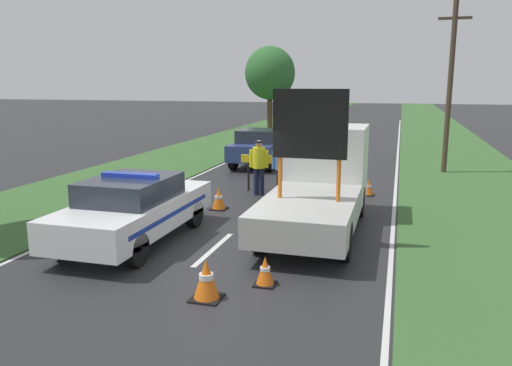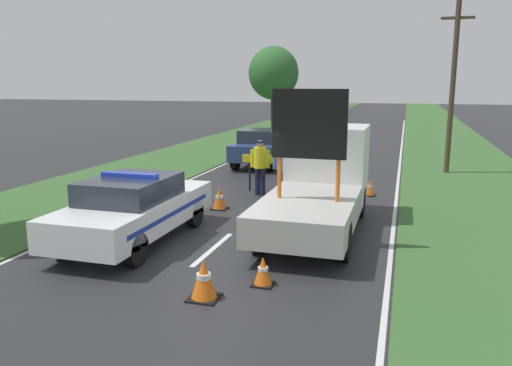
{
  "view_description": "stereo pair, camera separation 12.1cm",
  "coord_description": "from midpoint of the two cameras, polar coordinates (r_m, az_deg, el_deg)",
  "views": [
    {
      "loc": [
        3.71,
        -9.5,
        3.52
      ],
      "look_at": [
        0.39,
        2.01,
        1.1
      ],
      "focal_mm": 35.0,
      "sensor_mm": 36.0,
      "label": 1
    },
    {
      "loc": [
        3.83,
        -9.46,
        3.52
      ],
      "look_at": [
        0.39,
        2.01,
        1.1
      ],
      "focal_mm": 35.0,
      "sensor_mm": 36.0,
      "label": 2
    }
  ],
  "objects": [
    {
      "name": "ground_plane",
      "position": [
        10.79,
        -5.34,
        -7.66
      ],
      "size": [
        160.0,
        160.0,
        0.0
      ],
      "primitive_type": "plane",
      "color": "#28282B"
    },
    {
      "name": "lane_markings",
      "position": [
        22.35,
        6.18,
        2.3
      ],
      "size": [
        7.47,
        54.34,
        0.01
      ],
      "color": "silver",
      "rests_on": "ground"
    },
    {
      "name": "grass_verge_left",
      "position": [
        31.33,
        -2.64,
        4.98
      ],
      "size": [
        4.9,
        120.0,
        0.03
      ],
      "color": "#38602D",
      "rests_on": "ground"
    },
    {
      "name": "grass_verge_right",
      "position": [
        29.79,
        20.77,
        3.92
      ],
      "size": [
        4.9,
        120.0,
        0.03
      ],
      "color": "#38602D",
      "rests_on": "ground"
    },
    {
      "name": "police_car",
      "position": [
        11.49,
        -14.01,
        -2.8
      ],
      "size": [
        1.86,
        4.68,
        1.58
      ],
      "rotation": [
        0.0,
        0.0,
        0.07
      ],
      "color": "white",
      "rests_on": "ground"
    },
    {
      "name": "work_truck",
      "position": [
        12.45,
        7.12,
        0.33
      ],
      "size": [
        2.01,
        5.59,
        3.39
      ],
      "rotation": [
        0.0,
        0.0,
        3.11
      ],
      "color": "white",
      "rests_on": "ground"
    },
    {
      "name": "road_barrier",
      "position": [
        16.13,
        2.22,
        2.33
      ],
      "size": [
        2.43,
        0.08,
        1.2
      ],
      "rotation": [
        0.0,
        0.0,
        0.06
      ],
      "color": "black",
      "rests_on": "ground"
    },
    {
      "name": "police_officer",
      "position": [
        15.7,
        0.12,
        2.34
      ],
      "size": [
        0.63,
        0.4,
        1.75
      ],
      "rotation": [
        0.0,
        0.0,
        2.84
      ],
      "color": "#191E38",
      "rests_on": "ground"
    },
    {
      "name": "pedestrian_civilian",
      "position": [
        15.33,
        2.75,
        2.11
      ],
      "size": [
        0.64,
        0.41,
        1.78
      ],
      "rotation": [
        0.0,
        0.0,
        0.36
      ],
      "color": "#232326",
      "rests_on": "ground"
    },
    {
      "name": "traffic_cone_near_police",
      "position": [
        8.92,
        0.65,
        -10.03
      ],
      "size": [
        0.38,
        0.38,
        0.52
      ],
      "color": "black",
      "rests_on": "ground"
    },
    {
      "name": "traffic_cone_centre_front",
      "position": [
        14.1,
        -4.53,
        -1.8
      ],
      "size": [
        0.45,
        0.45,
        0.62
      ],
      "color": "black",
      "rests_on": "ground"
    },
    {
      "name": "traffic_cone_near_truck",
      "position": [
        8.39,
        -6.12,
        -10.89
      ],
      "size": [
        0.5,
        0.5,
        0.69
      ],
      "color": "black",
      "rests_on": "ground"
    },
    {
      "name": "traffic_cone_behind_barrier",
      "position": [
        16.19,
        12.51,
        -0.5
      ],
      "size": [
        0.37,
        0.37,
        0.51
      ],
      "color": "black",
      "rests_on": "ground"
    },
    {
      "name": "traffic_cone_lane_edge",
      "position": [
        14.92,
        8.57,
        -1.09
      ],
      "size": [
        0.47,
        0.47,
        0.65
      ],
      "color": "black",
      "rests_on": "ground"
    },
    {
      "name": "queued_car_hatch_blue",
      "position": [
        21.33,
        0.24,
        4.15
      ],
      "size": [
        1.8,
        3.94,
        1.57
      ],
      "rotation": [
        0.0,
        0.0,
        3.14
      ],
      "color": "navy",
      "rests_on": "ground"
    },
    {
      "name": "queued_car_sedan_silver",
      "position": [
        26.97,
        4.43,
        5.7
      ],
      "size": [
        1.8,
        4.03,
        1.65
      ],
      "rotation": [
        0.0,
        0.0,
        3.14
      ],
      "color": "#B2B2B7",
      "rests_on": "ground"
    },
    {
      "name": "roadside_tree_near_right",
      "position": [
        37.75,
        1.51,
        12.42
      ],
      "size": [
        3.71,
        3.71,
        6.16
      ],
      "color": "#4C3823",
      "rests_on": "ground"
    },
    {
      "name": "utility_pole",
      "position": [
        20.87,
        21.13,
        10.3
      ],
      "size": [
        1.2,
        0.2,
        6.54
      ],
      "color": "#473828",
      "rests_on": "ground"
    }
  ]
}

